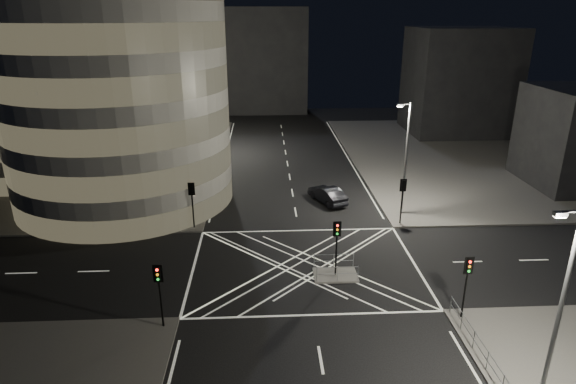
{
  "coord_description": "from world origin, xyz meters",
  "views": [
    {
      "loc": [
        -2.78,
        -30.5,
        17.22
      ],
      "look_at": [
        -0.84,
        7.28,
        3.0
      ],
      "focal_mm": 30.0,
      "sensor_mm": 36.0,
      "label": 1
    }
  ],
  "objects": [
    {
      "name": "tree_b",
      "position": [
        -10.5,
        15.0,
        4.39
      ],
      "size": [
        4.47,
        4.47,
        6.82
      ],
      "color": "black",
      "rests_on": "sidewalk_far_left"
    },
    {
      "name": "central_island",
      "position": [
        2.0,
        -1.5,
        0.07
      ],
      "size": [
        3.0,
        2.0,
        0.15
      ],
      "primitive_type": "cube",
      "color": "slate",
      "rests_on": "ground"
    },
    {
      "name": "building_far_end",
      "position": [
        -4.0,
        58.0,
        9.0
      ],
      "size": [
        18.0,
        8.0,
        18.0
      ],
      "primitive_type": "cube",
      "color": "black",
      "rests_on": "ground"
    },
    {
      "name": "sidewalk_far_right",
      "position": [
        29.0,
        27.0,
        0.07
      ],
      "size": [
        42.0,
        42.0,
        0.15
      ],
      "primitive_type": "cube",
      "color": "#55534F",
      "rests_on": "ground"
    },
    {
      "name": "ground",
      "position": [
        0.0,
        0.0,
        0.0
      ],
      "size": [
        120.0,
        120.0,
        0.0
      ],
      "primitive_type": "plane",
      "color": "black",
      "rests_on": "ground"
    },
    {
      "name": "traffic_signal_island",
      "position": [
        2.0,
        -1.5,
        2.91
      ],
      "size": [
        0.55,
        0.22,
        4.0
      ],
      "color": "black",
      "rests_on": "central_island"
    },
    {
      "name": "railing_near_right",
      "position": [
        8.3,
        -12.15,
        0.7
      ],
      "size": [
        0.06,
        11.7,
        1.1
      ],
      "primitive_type": "cube",
      "color": "slate",
      "rests_on": "sidewalk_near_right"
    },
    {
      "name": "street_lamp_right_far",
      "position": [
        9.44,
        9.0,
        5.54
      ],
      "size": [
        1.25,
        0.25,
        10.0
      ],
      "color": "slate",
      "rests_on": "sidewalk_far_right"
    },
    {
      "name": "railing_island_north",
      "position": [
        2.0,
        -0.6,
        0.7
      ],
      "size": [
        2.8,
        0.06,
        1.1
      ],
      "primitive_type": "cube",
      "color": "slate",
      "rests_on": "central_island"
    },
    {
      "name": "office_tower_curved",
      "position": [
        -20.74,
        18.74,
        12.65
      ],
      "size": [
        30.0,
        29.0,
        27.2
      ],
      "color": "#999791",
      "rests_on": "sidewalk_far_left"
    },
    {
      "name": "sidewalk_far_left",
      "position": [
        -29.0,
        27.0,
        0.07
      ],
      "size": [
        42.0,
        42.0,
        0.15
      ],
      "primitive_type": "cube",
      "color": "#55534F",
      "rests_on": "ground"
    },
    {
      "name": "tree_d",
      "position": [
        -10.5,
        27.0,
        5.21
      ],
      "size": [
        4.83,
        4.83,
        7.85
      ],
      "color": "black",
      "rests_on": "sidewalk_far_left"
    },
    {
      "name": "office_block_rear",
      "position": [
        -22.0,
        42.0,
        11.15
      ],
      "size": [
        24.0,
        16.0,
        22.0
      ],
      "primitive_type": "cube",
      "color": "#999791",
      "rests_on": "sidewalk_far_left"
    },
    {
      "name": "street_lamp_left_far",
      "position": [
        -9.44,
        30.0,
        5.54
      ],
      "size": [
        1.25,
        0.25,
        10.0
      ],
      "color": "slate",
      "rests_on": "sidewalk_far_left"
    },
    {
      "name": "street_lamp_left_near",
      "position": [
        -9.44,
        12.0,
        5.54
      ],
      "size": [
        1.25,
        0.25,
        10.0
      ],
      "color": "slate",
      "rests_on": "sidewalk_far_left"
    },
    {
      "name": "street_lamp_right_near",
      "position": [
        9.44,
        -14.0,
        5.54
      ],
      "size": [
        1.25,
        0.25,
        10.0
      ],
      "color": "slate",
      "rests_on": "sidewalk_near_right"
    },
    {
      "name": "traffic_signal_fr",
      "position": [
        8.8,
        6.8,
        2.91
      ],
      "size": [
        0.55,
        0.22,
        4.0
      ],
      "color": "black",
      "rests_on": "sidewalk_far_right"
    },
    {
      "name": "traffic_signal_nl",
      "position": [
        -8.8,
        -6.8,
        2.91
      ],
      "size": [
        0.55,
        0.22,
        4.0
      ],
      "color": "black",
      "rests_on": "sidewalk_near_left"
    },
    {
      "name": "tree_a",
      "position": [
        -10.5,
        9.0,
        4.81
      ],
      "size": [
        3.93,
        3.93,
        6.94
      ],
      "color": "black",
      "rests_on": "sidewalk_far_left"
    },
    {
      "name": "tree_c",
      "position": [
        -10.5,
        21.0,
        4.38
      ],
      "size": [
        4.61,
        4.61,
        6.88
      ],
      "color": "black",
      "rests_on": "sidewalk_far_left"
    },
    {
      "name": "traffic_signal_nr",
      "position": [
        8.8,
        -6.8,
        2.91
      ],
      "size": [
        0.55,
        0.22,
        4.0
      ],
      "color": "black",
      "rests_on": "sidewalk_near_right"
    },
    {
      "name": "tree_e",
      "position": [
        -10.5,
        33.0,
        4.2
      ],
      "size": [
        3.8,
        3.8,
        6.24
      ],
      "color": "black",
      "rests_on": "sidewalk_far_left"
    },
    {
      "name": "railing_island_south",
      "position": [
        2.0,
        -2.4,
        0.7
      ],
      "size": [
        2.8,
        0.06,
        1.1
      ],
      "primitive_type": "cube",
      "color": "slate",
      "rests_on": "central_island"
    },
    {
      "name": "sedan",
      "position": [
        3.2,
        12.28,
        0.79
      ],
      "size": [
        3.55,
        5.08,
        1.59
      ],
      "primitive_type": "imported",
      "rotation": [
        0.0,
        0.0,
        3.57
      ],
      "color": "black",
      "rests_on": "ground"
    },
    {
      "name": "traffic_signal_fl",
      "position": [
        -8.8,
        6.8,
        2.91
      ],
      "size": [
        0.55,
        0.22,
        4.0
      ],
      "color": "black",
      "rests_on": "sidewalk_far_left"
    },
    {
      "name": "building_right_far",
      "position": [
        26.0,
        40.0,
        7.65
      ],
      "size": [
        14.0,
        12.0,
        15.0
      ],
      "primitive_type": "cube",
      "color": "black",
      "rests_on": "sidewalk_far_right"
    }
  ]
}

